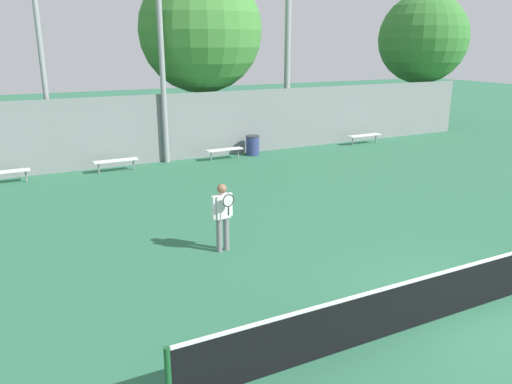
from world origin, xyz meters
TOP-DOWN VIEW (x-y plane):
  - ground_plane at (0.00, 0.00)m, footprint 100.00×100.00m
  - tennis_net at (0.00, 0.00)m, footprint 11.94×0.09m
  - tennis_player at (-3.05, 4.73)m, footprint 0.56×0.44m
  - bench_courtside_near at (1.01, 13.89)m, footprint 1.63×0.40m
  - bench_courtside_far at (-7.62, 13.89)m, footprint 1.65×0.40m
  - bench_adjacent_court at (8.69, 13.89)m, footprint 1.84×0.40m
  - bench_by_gate at (-3.68, 13.89)m, footprint 1.71×0.40m
  - light_pole_far_right at (4.74, 14.96)m, footprint 0.90×0.60m
  - light_pole_center_back at (-5.85, 15.13)m, footprint 0.90×0.60m
  - trash_bin at (2.52, 14.18)m, footprint 0.62×0.62m
  - back_fence at (0.00, 14.78)m, footprint 30.99×0.06m
  - tree_green_tall at (0.99, 16.34)m, footprint 5.52×5.52m
  - tree_dark_dense at (14.41, 16.26)m, footprint 5.00×5.00m

SIDE VIEW (x-z plane):
  - ground_plane at x=0.00m, z-range 0.00..0.00m
  - bench_courtside_near at x=1.01m, z-range 0.19..0.66m
  - bench_courtside_far at x=-7.62m, z-range 0.19..0.66m
  - bench_by_gate at x=-3.68m, z-range 0.19..0.67m
  - bench_adjacent_court at x=8.69m, z-range 0.19..0.67m
  - trash_bin at x=2.52m, z-range 0.00..0.89m
  - tennis_net at x=0.00m, z-range 0.01..0.98m
  - tennis_player at x=-3.05m, z-range 0.12..1.82m
  - back_fence at x=0.00m, z-range 0.00..2.87m
  - tree_dark_dense at x=14.41m, z-range 1.29..8.94m
  - light_pole_far_right at x=4.74m, z-range 0.66..9.95m
  - tree_green_tall at x=0.99m, z-range 1.33..9.53m
  - light_pole_center_back at x=-5.85m, z-range 1.17..9.81m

